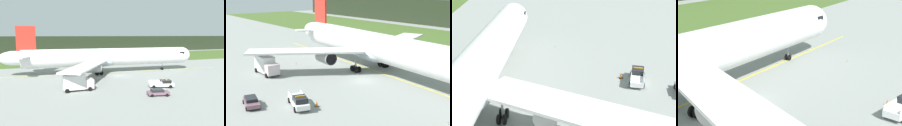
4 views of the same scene
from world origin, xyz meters
TOP-DOWN VIEW (x-y plane):
  - ground at (0.00, 0.00)m, footprint 320.00×320.00m
  - taxiway_centerline_main at (-1.73, 6.13)m, footprint 82.10×5.64m
  - airliner at (-2.28, 6.16)m, footprint 61.83×47.10m
  - ops_pickup_truck at (4.56, -15.82)m, footprint 5.97×3.38m
  - catering_truck at (-14.51, -12.36)m, footprint 6.54×2.69m
  - staff_car at (0.23, -21.14)m, footprint 4.61×2.74m
  - apron_cone at (5.82, -13.66)m, footprint 0.61×0.61m
  - taxiway_edge_light_east at (20.61, -3.89)m, footprint 0.12×0.12m
  - taxiway_edge_light_west at (-18.07, -3.89)m, footprint 0.12×0.12m

SIDE VIEW (x-z plane):
  - ground at x=0.00m, z-range 0.00..0.00m
  - taxiway_centerline_main at x=-1.73m, z-range 0.00..0.01m
  - taxiway_edge_light_east at x=20.61m, z-range 0.02..0.38m
  - taxiway_edge_light_west at x=-18.07m, z-range 0.02..0.38m
  - apron_cone at x=5.82m, z-range -0.01..0.75m
  - staff_car at x=0.23m, z-range 0.05..1.35m
  - ops_pickup_truck at x=4.56m, z-range -0.07..1.87m
  - catering_truck at x=-14.51m, z-range 0.01..3.67m
  - airliner at x=-2.28m, z-range -2.36..12.22m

